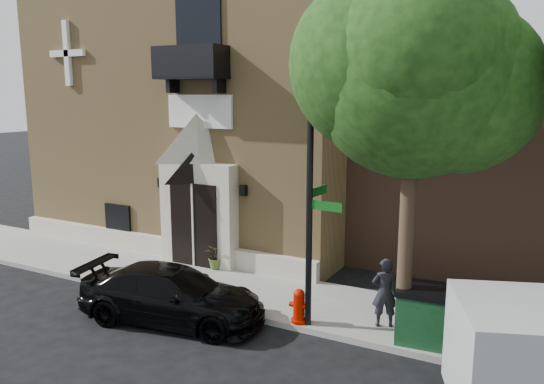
# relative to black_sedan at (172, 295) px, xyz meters

# --- Properties ---
(ground) EXTENTS (120.00, 120.00, 0.00)m
(ground) POSITION_rel_black_sedan_xyz_m (-0.76, 0.86, -0.67)
(ground) COLOR black
(ground) RESTS_ON ground
(sidewalk) EXTENTS (42.00, 3.00, 0.15)m
(sidewalk) POSITION_rel_black_sedan_xyz_m (0.24, 2.36, -0.59)
(sidewalk) COLOR gray
(sidewalk) RESTS_ON ground
(church) EXTENTS (12.20, 11.01, 9.30)m
(church) POSITION_rel_black_sedan_xyz_m (-3.75, 8.81, 3.97)
(church) COLOR tan
(church) RESTS_ON ground
(street_tree_left) EXTENTS (4.97, 4.38, 7.77)m
(street_tree_left) POSITION_rel_black_sedan_xyz_m (5.26, 1.20, 5.20)
(street_tree_left) COLOR #38281C
(street_tree_left) RESTS_ON sidewalk
(black_sedan) EXTENTS (4.84, 2.62, 1.33)m
(black_sedan) POSITION_rel_black_sedan_xyz_m (0.00, 0.00, 0.00)
(black_sedan) COLOR black
(black_sedan) RESTS_ON ground
(street_sign) EXTENTS (0.88, 0.90, 5.54)m
(street_sign) POSITION_rel_black_sedan_xyz_m (3.14, 1.07, 2.27)
(street_sign) COLOR black
(street_sign) RESTS_ON sidewalk
(fire_hydrant) EXTENTS (0.47, 0.37, 0.82)m
(fire_hydrant) POSITION_rel_black_sedan_xyz_m (2.89, 1.06, -0.11)
(fire_hydrant) COLOR #AE0F00
(fire_hydrant) RESTS_ON sidewalk
(dumpster) EXTENTS (1.92, 1.18, 1.20)m
(dumpster) POSITION_rel_black_sedan_xyz_m (6.02, 1.51, 0.09)
(dumpster) COLOR #0F3819
(dumpster) RESTS_ON sidewalk
(planter) EXTENTS (0.84, 0.77, 0.77)m
(planter) POSITION_rel_black_sedan_xyz_m (-0.97, 3.38, -0.13)
(planter) COLOR #4F602B
(planter) RESTS_ON sidewalk
(pedestrian_near) EXTENTS (0.70, 0.61, 1.62)m
(pedestrian_near) POSITION_rel_black_sedan_xyz_m (4.70, 1.79, 0.30)
(pedestrian_near) COLOR black
(pedestrian_near) RESTS_ON sidewalk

